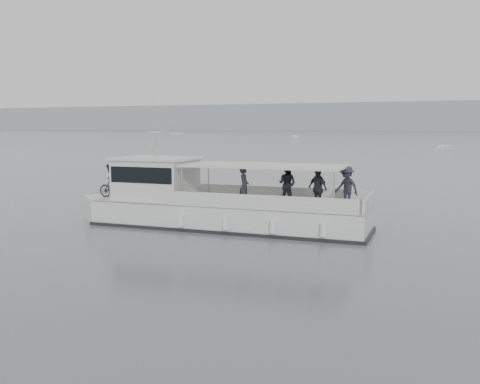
% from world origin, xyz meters
% --- Properties ---
extents(ground, '(1400.00, 1400.00, 0.00)m').
position_xyz_m(ground, '(0.00, 0.00, 0.00)').
color(ground, '#545D63').
rests_on(ground, ground).
extents(headland, '(1400.00, 90.00, 28.00)m').
position_xyz_m(headland, '(0.00, 560.00, 14.00)').
color(headland, '#939EA8').
rests_on(headland, ground).
extents(tour_boat, '(13.92, 3.85, 5.81)m').
position_xyz_m(tour_boat, '(-5.41, 2.37, 0.95)').
color(tour_boat, white).
rests_on(tour_boat, ground).
extents(moored_fleet, '(294.29, 358.56, 11.21)m').
position_xyz_m(moored_fleet, '(-67.28, 199.45, 0.36)').
color(moored_fleet, white).
rests_on(moored_fleet, ground).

